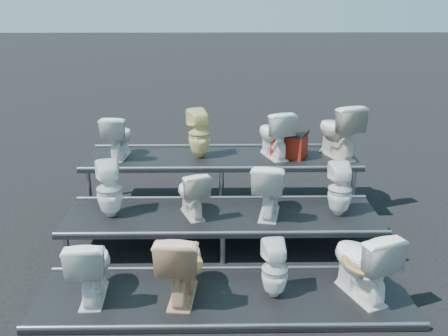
{
  "coord_description": "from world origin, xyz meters",
  "views": [
    {
      "loc": [
        -0.07,
        -6.13,
        3.27
      ],
      "look_at": [
        0.03,
        0.1,
        1.09
      ],
      "focal_mm": 40.0,
      "sensor_mm": 36.0,
      "label": 1
    }
  ],
  "objects_px": {
    "toilet_4": "(109,189)",
    "toilet_8": "(118,136)",
    "toilet_0": "(91,266)",
    "toilet_2": "(275,269)",
    "toilet_3": "(362,261)",
    "toilet_7": "(340,189)",
    "toilet_9": "(199,134)",
    "toilet_5": "(192,193)",
    "red_crate": "(289,145)",
    "toilet_11": "(338,130)",
    "toilet_6": "(269,188)",
    "toilet_1": "(181,263)",
    "toilet_10": "(274,134)"
  },
  "relations": [
    {
      "from": "toilet_1",
      "to": "toilet_10",
      "type": "relative_size",
      "value": 1.12
    },
    {
      "from": "toilet_7",
      "to": "toilet_11",
      "type": "distance_m",
      "value": 1.4
    },
    {
      "from": "toilet_4",
      "to": "toilet_1",
      "type": "bearing_deg",
      "value": 112.75
    },
    {
      "from": "toilet_5",
      "to": "red_crate",
      "type": "relative_size",
      "value": 1.3
    },
    {
      "from": "toilet_6",
      "to": "toilet_1",
      "type": "bearing_deg",
      "value": 61.65
    },
    {
      "from": "toilet_6",
      "to": "toilet_11",
      "type": "distance_m",
      "value": 1.82
    },
    {
      "from": "toilet_4",
      "to": "red_crate",
      "type": "height_order",
      "value": "red_crate"
    },
    {
      "from": "toilet_5",
      "to": "toilet_6",
      "type": "xyz_separation_m",
      "value": [
        1.03,
        0.0,
        0.06
      ]
    },
    {
      "from": "toilet_10",
      "to": "toilet_11",
      "type": "xyz_separation_m",
      "value": [
        0.99,
        0.0,
        0.05
      ]
    },
    {
      "from": "toilet_4",
      "to": "toilet_5",
      "type": "bearing_deg",
      "value": 164.5
    },
    {
      "from": "toilet_7",
      "to": "toilet_1",
      "type": "bearing_deg",
      "value": 32.26
    },
    {
      "from": "toilet_3",
      "to": "toilet_6",
      "type": "height_order",
      "value": "toilet_6"
    },
    {
      "from": "red_crate",
      "to": "toilet_4",
      "type": "bearing_deg",
      "value": -128.21
    },
    {
      "from": "toilet_1",
      "to": "toilet_11",
      "type": "xyz_separation_m",
      "value": [
        2.28,
        2.6,
        0.81
      ]
    },
    {
      "from": "toilet_9",
      "to": "toilet_10",
      "type": "distance_m",
      "value": 1.15
    },
    {
      "from": "toilet_0",
      "to": "toilet_8",
      "type": "distance_m",
      "value": 2.71
    },
    {
      "from": "toilet_3",
      "to": "toilet_0",
      "type": "bearing_deg",
      "value": -21.54
    },
    {
      "from": "toilet_0",
      "to": "toilet_2",
      "type": "height_order",
      "value": "toilet_0"
    },
    {
      "from": "toilet_7",
      "to": "toilet_8",
      "type": "xyz_separation_m",
      "value": [
        -3.16,
        1.3,
        0.38
      ]
    },
    {
      "from": "toilet_0",
      "to": "toilet_10",
      "type": "bearing_deg",
      "value": -134.32
    },
    {
      "from": "toilet_0",
      "to": "toilet_9",
      "type": "distance_m",
      "value": 2.94
    },
    {
      "from": "toilet_3",
      "to": "toilet_7",
      "type": "bearing_deg",
      "value": -112.99
    },
    {
      "from": "toilet_2",
      "to": "toilet_4",
      "type": "relative_size",
      "value": 0.87
    },
    {
      "from": "toilet_9",
      "to": "red_crate",
      "type": "height_order",
      "value": "toilet_9"
    },
    {
      "from": "toilet_3",
      "to": "toilet_1",
      "type": "bearing_deg",
      "value": -21.54
    },
    {
      "from": "toilet_0",
      "to": "toilet_10",
      "type": "height_order",
      "value": "toilet_10"
    },
    {
      "from": "red_crate",
      "to": "toilet_1",
      "type": "bearing_deg",
      "value": -95.83
    },
    {
      "from": "toilet_9",
      "to": "red_crate",
      "type": "bearing_deg",
      "value": 159.2
    },
    {
      "from": "toilet_10",
      "to": "toilet_0",
      "type": "bearing_deg",
      "value": 30.24
    },
    {
      "from": "toilet_7",
      "to": "toilet_9",
      "type": "relative_size",
      "value": 0.95
    },
    {
      "from": "toilet_0",
      "to": "toilet_7",
      "type": "distance_m",
      "value": 3.32
    },
    {
      "from": "toilet_4",
      "to": "toilet_10",
      "type": "distance_m",
      "value": 2.68
    },
    {
      "from": "toilet_6",
      "to": "toilet_10",
      "type": "relative_size",
      "value": 1.01
    },
    {
      "from": "toilet_11",
      "to": "toilet_8",
      "type": "bearing_deg",
      "value": -18.92
    },
    {
      "from": "toilet_6",
      "to": "toilet_10",
      "type": "xyz_separation_m",
      "value": [
        0.19,
        1.3,
        0.39
      ]
    },
    {
      "from": "toilet_4",
      "to": "toilet_9",
      "type": "height_order",
      "value": "toilet_9"
    },
    {
      "from": "toilet_8",
      "to": "toilet_10",
      "type": "height_order",
      "value": "toilet_10"
    },
    {
      "from": "toilet_4",
      "to": "toilet_8",
      "type": "bearing_deg",
      "value": -101.11
    },
    {
      "from": "toilet_4",
      "to": "toilet_5",
      "type": "distance_m",
      "value": 1.09
    },
    {
      "from": "toilet_7",
      "to": "toilet_8",
      "type": "bearing_deg",
      "value": -22.72
    },
    {
      "from": "toilet_3",
      "to": "toilet_8",
      "type": "relative_size",
      "value": 1.24
    },
    {
      "from": "toilet_7",
      "to": "red_crate",
      "type": "bearing_deg",
      "value": -69.54
    },
    {
      "from": "toilet_10",
      "to": "toilet_1",
      "type": "bearing_deg",
      "value": 45.2
    },
    {
      "from": "toilet_4",
      "to": "toilet_7",
      "type": "bearing_deg",
      "value": 164.5
    },
    {
      "from": "toilet_1",
      "to": "toilet_2",
      "type": "relative_size",
      "value": 1.27
    },
    {
      "from": "toilet_0",
      "to": "toilet_5",
      "type": "relative_size",
      "value": 1.2
    },
    {
      "from": "toilet_7",
      "to": "toilet_9",
      "type": "xyz_separation_m",
      "value": [
        -1.9,
        1.3,
        0.42
      ]
    },
    {
      "from": "toilet_0",
      "to": "red_crate",
      "type": "relative_size",
      "value": 1.55
    },
    {
      "from": "toilet_0",
      "to": "toilet_6",
      "type": "height_order",
      "value": "toilet_6"
    },
    {
      "from": "toilet_6",
      "to": "toilet_2",
      "type": "bearing_deg",
      "value": 99.16
    }
  ]
}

